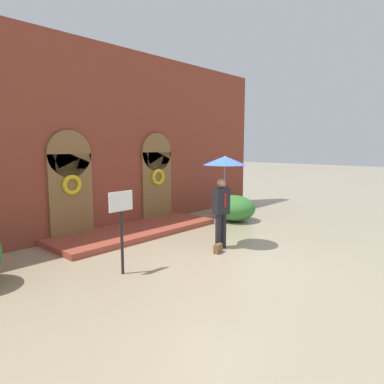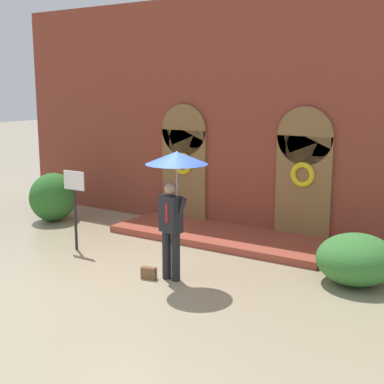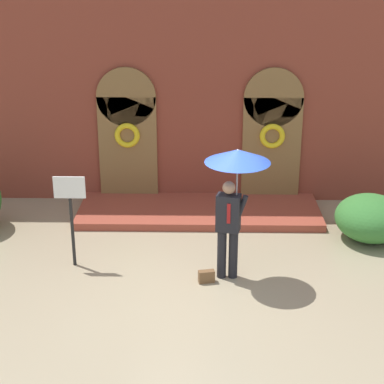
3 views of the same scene
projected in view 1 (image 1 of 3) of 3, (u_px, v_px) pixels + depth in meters
name	position (u px, v px, depth m)	size (l,w,h in m)	color
ground_plane	(217.00, 255.00, 8.27)	(80.00, 80.00, 0.00)	tan
building_facade	(113.00, 144.00, 10.67)	(14.00, 2.30, 5.60)	brown
person_with_umbrella	(224.00, 174.00, 8.64)	(1.10, 1.10, 2.36)	black
handbag	(218.00, 249.00, 8.42)	(0.28, 0.12, 0.22)	brown
sign_post	(121.00, 219.00, 6.91)	(0.56, 0.06, 1.72)	black
shrub_right	(234.00, 208.00, 11.97)	(1.41, 1.48, 0.90)	#387A33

